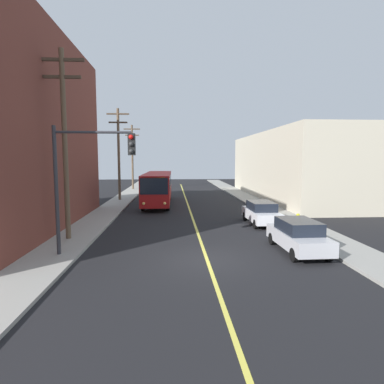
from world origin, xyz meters
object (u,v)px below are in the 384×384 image
utility_pole_far (132,154)px  fire_hydrant (298,219)px  utility_pole_mid (119,150)px  city_bus (158,187)px  utility_pole_near (65,137)px  parked_car_white (261,213)px  traffic_signal_left_corner (89,166)px  parked_car_silver (298,235)px

utility_pole_far → fire_hydrant: (14.35, -27.88, -4.82)m
fire_hydrant → utility_pole_mid: bearing=133.5°
city_bus → utility_pole_near: size_ratio=1.17×
parked_car_white → fire_hydrant: parked_car_white is taller
traffic_signal_left_corner → fire_hydrant: (12.26, 5.62, -3.72)m
parked_car_white → utility_pole_far: utility_pole_far is taller
parked_car_white → utility_pole_near: (-12.21, -3.92, 5.01)m
utility_pole_mid → utility_pole_far: bearing=90.4°
parked_car_silver → utility_pole_mid: size_ratio=0.45×
city_bus → utility_pole_mid: bearing=147.1°
utility_pole_far → fire_hydrant: size_ratio=11.33×
parked_car_white → city_bus: bearing=125.8°
parked_car_silver → utility_pole_near: utility_pole_near is taller
city_bus → utility_pole_far: (-4.45, 15.69, 3.58)m
parked_car_silver → parked_car_white: (0.07, 6.88, 0.00)m
city_bus → parked_car_white: city_bus is taller
fire_hydrant → traffic_signal_left_corner: bearing=-155.4°
traffic_signal_left_corner → city_bus: bearing=82.5°
utility_pole_far → fire_hydrant: utility_pole_far is taller
utility_pole_mid → traffic_signal_left_corner: (2.00, -20.63, -1.32)m
parked_car_silver → utility_pole_mid: (-12.07, 20.48, 4.78)m
parked_car_silver → traffic_signal_left_corner: (-10.07, -0.14, 3.46)m
parked_car_silver → utility_pole_mid: utility_pole_mid is taller
city_bus → traffic_signal_left_corner: (-2.36, -17.81, 2.49)m
parked_car_white → traffic_signal_left_corner: bearing=-145.3°
utility_pole_mid → utility_pole_far: (-0.10, 12.87, -0.22)m
utility_pole_near → fire_hydrant: size_ratio=12.37×
parked_car_silver → parked_car_white: same height
parked_car_white → utility_pole_mid: size_ratio=0.44×
parked_car_white → utility_pole_near: size_ratio=0.43×
fire_hydrant → parked_car_silver: bearing=-111.8°
utility_pole_mid → fire_hydrant: size_ratio=11.84×
traffic_signal_left_corner → parked_car_white: bearing=34.7°
traffic_signal_left_corner → fire_hydrant: size_ratio=7.14×
city_bus → traffic_signal_left_corner: traffic_signal_left_corner is taller
fire_hydrant → utility_pole_near: bearing=-170.1°
utility_pole_far → fire_hydrant: bearing=-62.8°
parked_car_white → traffic_signal_left_corner: traffic_signal_left_corner is taller
parked_car_silver → utility_pole_far: 35.80m
utility_pole_far → parked_car_silver: bearing=-70.0°
parked_car_silver → utility_pole_near: bearing=166.3°
parked_car_silver → fire_hydrant: bearing=68.2°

